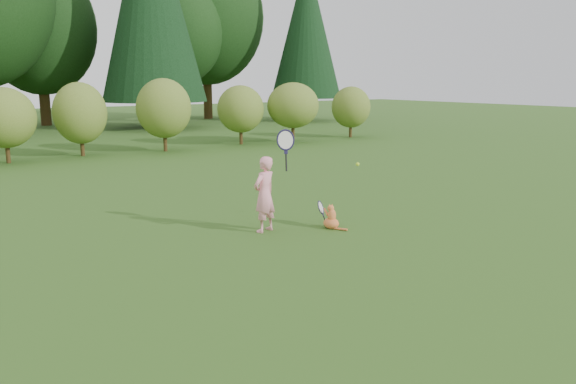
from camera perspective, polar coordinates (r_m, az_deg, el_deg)
ground at (r=9.58m, az=1.75°, el=-5.02°), size 100.00×100.00×0.00m
shrub_row at (r=21.15m, az=-19.79°, el=7.18°), size 28.00×3.00×2.80m
child at (r=10.03m, az=-2.34°, el=-0.05°), size 0.81×0.54×2.05m
cat at (r=10.38m, az=4.37°, el=-2.42°), size 0.33×0.65×0.61m
tennis_ball at (r=10.67m, az=7.09°, el=2.82°), size 0.07×0.07×0.07m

